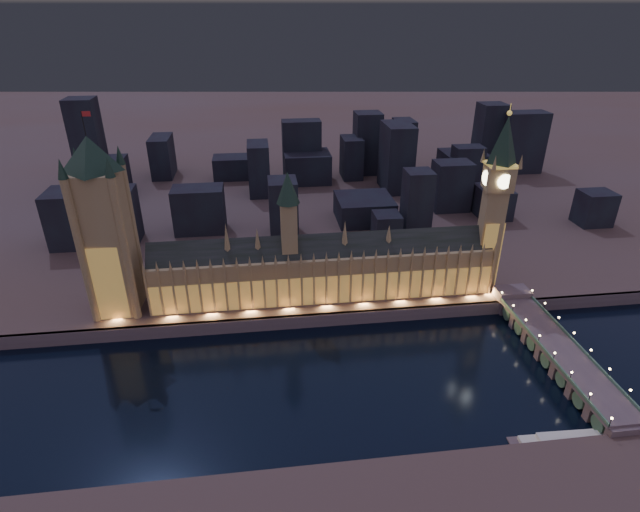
{
  "coord_description": "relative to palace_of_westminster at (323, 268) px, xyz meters",
  "views": [
    {
      "loc": [
        -26.35,
        -195.21,
        165.81
      ],
      "look_at": [
        5.0,
        55.0,
        38.0
      ],
      "focal_mm": 28.0,
      "sensor_mm": 36.0,
      "label": 1
    }
  ],
  "objects": [
    {
      "name": "ground_plane",
      "position": [
        -7.34,
        -61.74,
        -26.37
      ],
      "size": [
        2000.0,
        2000.0,
        0.0
      ],
      "primitive_type": "plane",
      "color": "black",
      "rests_on": "ground"
    },
    {
      "name": "north_bank",
      "position": [
        -7.34,
        458.26,
        -22.37
      ],
      "size": [
        2000.0,
        960.0,
        8.0
      ],
      "primitive_type": "cube",
      "color": "#51352C",
      "rests_on": "ground"
    },
    {
      "name": "embankment_wall",
      "position": [
        -7.34,
        -20.74,
        -22.37
      ],
      "size": [
        2000.0,
        2.5,
        8.0
      ],
      "primitive_type": "cube",
      "color": "#56454F",
      "rests_on": "ground"
    },
    {
      "name": "palace_of_westminster",
      "position": [
        0.0,
        0.0,
        0.0
      ],
      "size": [
        202.0,
        21.44,
        78.0
      ],
      "color": "#987950",
      "rests_on": "north_bank"
    },
    {
      "name": "victoria_tower",
      "position": [
        -117.34,
        0.18,
        36.98
      ],
      "size": [
        31.68,
        31.68,
        111.96
      ],
      "color": "#987950",
      "rests_on": "north_bank"
    },
    {
      "name": "elizabeth_tower",
      "position": [
        100.66,
        0.19,
        43.36
      ],
      "size": [
        18.0,
        18.0,
        110.65
      ],
      "color": "#987950",
      "rests_on": "north_bank"
    },
    {
      "name": "westminster_bridge",
      "position": [
        112.62,
        -65.18,
        -20.39
      ],
      "size": [
        19.79,
        113.0,
        15.9
      ],
      "color": "#56454F",
      "rests_on": "ground"
    },
    {
      "name": "river_boat",
      "position": [
        88.24,
        -119.74,
        -24.81
      ],
      "size": [
        48.24,
        13.06,
        4.5
      ],
      "color": "#56454F",
      "rests_on": "ground"
    },
    {
      "name": "city_backdrop",
      "position": [
        35.0,
        186.39,
        4.82
      ],
      "size": [
        464.0,
        215.63,
        80.88
      ],
      "color": "black",
      "rests_on": "north_bank"
    }
  ]
}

